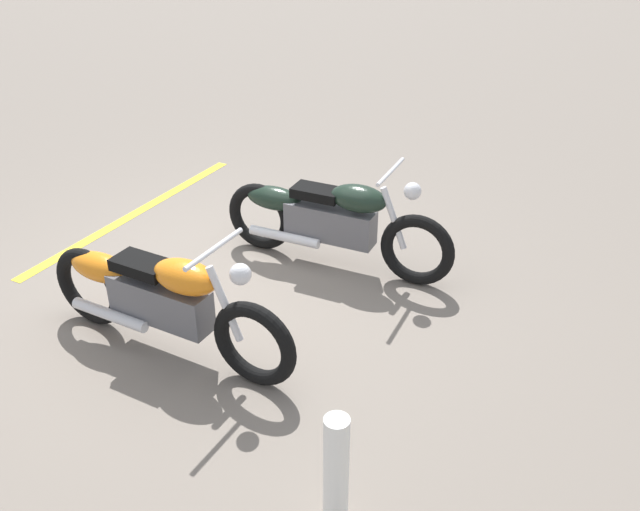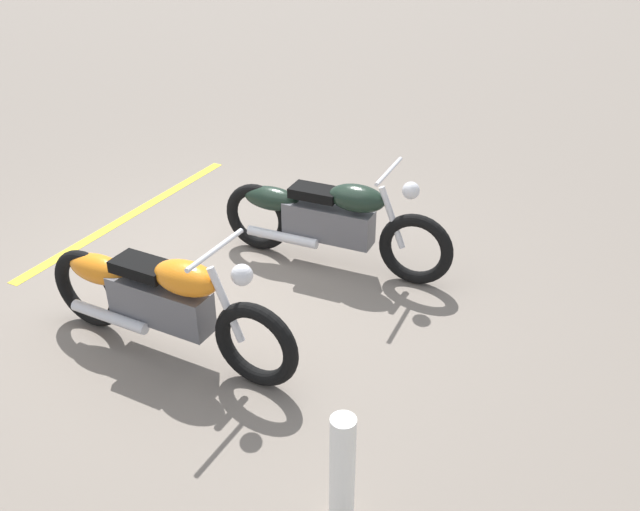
{
  "view_description": "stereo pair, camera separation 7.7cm",
  "coord_description": "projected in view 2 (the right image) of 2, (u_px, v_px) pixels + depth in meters",
  "views": [
    {
      "loc": [
        3.53,
        -3.75,
        3.2
      ],
      "look_at": [
        1.08,
        0.0,
        0.65
      ],
      "focal_mm": 38.0,
      "sensor_mm": 36.0,
      "label": 1
    },
    {
      "loc": [
        3.46,
        -3.8,
        3.2
      ],
      "look_at": [
        1.08,
        0.0,
        0.65
      ],
      "focal_mm": 38.0,
      "sensor_mm": 36.0,
      "label": 2
    }
  ],
  "objects": [
    {
      "name": "ground_plane",
      "position": [
        217.0,
        287.0,
        5.98
      ],
      "size": [
        60.0,
        60.0,
        0.0
      ],
      "primitive_type": "plane",
      "color": "slate"
    },
    {
      "name": "motorcycle_bright_foreground",
      "position": [
        159.0,
        299.0,
        4.98
      ],
      "size": [
        2.23,
        0.62,
        1.04
      ],
      "rotation": [
        0.0,
        0.0,
        0.08
      ],
      "color": "black",
      "rests_on": "ground"
    },
    {
      "name": "motorcycle_dark_foreground",
      "position": [
        327.0,
        219.0,
        6.12
      ],
      "size": [
        2.22,
        0.68,
        1.04
      ],
      "rotation": [
        0.0,
        0.0,
        0.14
      ],
      "color": "black",
      "rests_on": "ground"
    },
    {
      "name": "bollard_post",
      "position": [
        342.0,
        474.0,
        3.62
      ],
      "size": [
        0.14,
        0.14,
        0.78
      ],
      "primitive_type": "cylinder",
      "color": "white",
      "rests_on": "ground"
    },
    {
      "name": "parking_stripe_near",
      "position": [
        133.0,
        214.0,
        7.25
      ],
      "size": [
        0.4,
        3.2,
        0.01
      ],
      "primitive_type": "cube",
      "rotation": [
        0.0,
        0.0,
        1.66
      ],
      "color": "yellow",
      "rests_on": "ground"
    }
  ]
}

